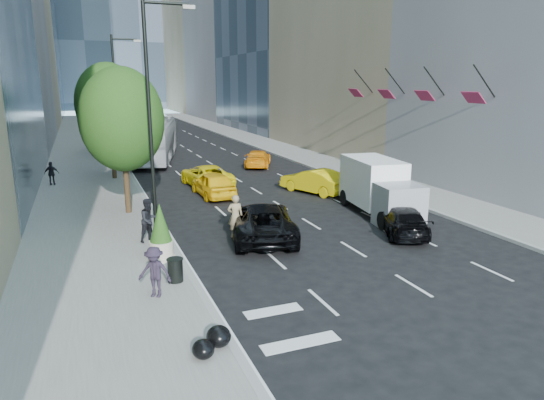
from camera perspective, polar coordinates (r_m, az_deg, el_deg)
name	(u,v)px	position (r m, az deg, el deg)	size (l,w,h in m)	color
ground	(332,252)	(20.20, 7.06, -6.11)	(160.00, 160.00, 0.00)	black
sidewalk_left	(85,158)	(47.11, -21.14, 4.60)	(6.00, 120.00, 0.15)	slate
sidewalk_right	(279,148)	(50.88, 0.84, 6.14)	(4.00, 120.00, 0.15)	slate
tower_right_far	(215,0)	(120.18, -6.77, 22.38)	(20.00, 24.00, 50.00)	#787153
lamp_near	(153,107)	(20.85, -13.79, 10.58)	(2.13, 0.22, 10.00)	black
lamp_far	(118,96)	(38.74, -17.64, 11.64)	(2.13, 0.22, 10.00)	black
tree_near	(122,120)	(25.77, -17.23, 9.02)	(4.20, 4.20, 7.46)	black
tree_mid	(109,104)	(35.71, -18.63, 10.64)	(4.50, 4.50, 7.99)	black
tree_far	(101,106)	(48.71, -19.50, 10.40)	(3.90, 3.90, 6.92)	black
traffic_signal	(105,106)	(56.75, -19.02, 10.41)	(2.48, 0.53, 5.20)	black
facade_flags	(406,92)	(33.22, 15.52, 12.17)	(1.85, 13.30, 2.05)	black
skateboarder	(235,219)	(21.35, -4.33, -2.24)	(0.70, 0.46, 1.91)	#877554
black_sedan_lincoln	(262,221)	(21.60, -1.14, -2.45)	(2.64, 5.73, 1.59)	black
black_sedan_mercedes	(403,220)	(23.00, 15.15, -2.34)	(1.79, 4.41, 1.28)	black
taxi_a	(213,184)	(29.67, -6.92, 1.88)	(1.82, 4.51, 1.54)	yellow
taxi_b	(314,181)	(30.54, 4.98, 2.25)	(1.61, 4.62, 1.52)	#D2B80B
taxi_c	(207,176)	(32.58, -7.71, 2.85)	(2.43, 5.26, 1.46)	yellow
taxi_d	(258,158)	(39.95, -1.67, 4.91)	(1.91, 4.69, 1.36)	orange
city_bus	(154,139)	(44.46, -13.75, 6.93)	(3.09, 13.19, 3.68)	silver
box_truck	(379,188)	(25.85, 12.47, 1.43)	(2.96, 6.21, 2.86)	white
pedestrian_a	(149,220)	(21.27, -14.23, -2.31)	(0.92, 0.71, 1.89)	black
pedestrian_b	(52,173)	(35.17, -24.50, 2.87)	(0.91, 0.38, 1.56)	black
pedestrian_c	(155,272)	(15.90, -13.64, -8.22)	(1.07, 0.62, 1.66)	#251D2C
trash_can	(175,271)	(17.06, -11.31, -8.14)	(0.52, 0.52, 0.78)	black
planter_shrub	(161,233)	(19.00, -12.97, -3.80)	(0.93, 0.93, 2.23)	#BCB59C
garbage_bags	(213,341)	(12.90, -7.00, -16.18)	(1.11, 1.07, 0.55)	black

